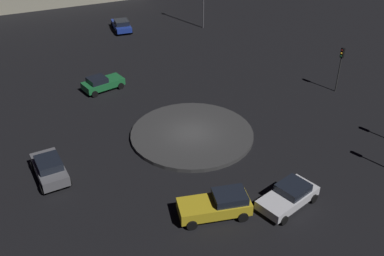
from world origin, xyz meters
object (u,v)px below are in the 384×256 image
(car_yellow, at_px, (217,205))
(car_white, at_px, (289,196))
(car_blue, at_px, (121,25))
(car_green, at_px, (102,83))
(traffic_light_west, at_px, (341,61))
(car_grey, at_px, (49,168))

(car_yellow, xyz_separation_m, car_white, (-4.64, 0.81, -0.09))
(car_blue, bearing_deg, car_green, 162.34)
(car_green, bearing_deg, traffic_light_west, -38.49)
(car_yellow, bearing_deg, car_blue, -85.12)
(car_white, bearing_deg, car_yellow, -29.55)
(car_white, distance_m, car_grey, 16.19)
(car_blue, relative_size, traffic_light_west, 1.02)
(car_blue, height_order, car_grey, car_grey)
(car_blue, bearing_deg, car_grey, 159.28)
(car_white, xyz_separation_m, traffic_light_west, (-12.71, -12.04, 2.34))
(car_green, xyz_separation_m, car_white, (-7.68, 20.44, 0.01))
(car_blue, xyz_separation_m, traffic_light_west, (-14.68, 23.83, 2.33))
(car_yellow, height_order, car_grey, car_yellow)
(car_yellow, xyz_separation_m, car_grey, (9.18, -7.63, 0.01))
(car_green, distance_m, traffic_light_west, 22.18)
(car_green, bearing_deg, car_grey, -133.21)
(car_yellow, xyz_separation_m, traffic_light_west, (-17.35, -11.23, 2.25))
(car_green, height_order, car_white, car_white)
(car_yellow, distance_m, car_green, 19.87)
(car_yellow, relative_size, car_white, 1.02)
(car_blue, relative_size, car_white, 0.96)
(car_blue, xyz_separation_m, car_green, (5.71, 15.43, -0.02))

